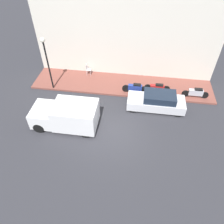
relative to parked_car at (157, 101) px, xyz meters
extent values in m
plane|color=#2D2D33|center=(-2.93, 2.87, -0.66)|extent=(60.00, 60.00, 0.00)
cube|color=brown|center=(2.52, 2.87, -0.58)|extent=(3.08, 15.11, 0.15)
cube|color=silver|center=(4.21, 2.87, 3.09)|extent=(0.30, 15.11, 7.50)
cube|color=silver|center=(0.00, 0.06, -0.15)|extent=(1.63, 4.23, 0.67)
cube|color=#192333|center=(0.00, -0.16, 0.45)|extent=(1.43, 2.33, 0.53)
cylinder|color=black|center=(-0.69, 1.71, -0.34)|extent=(0.20, 0.63, 0.63)
cylinder|color=black|center=(0.69, 1.71, -0.34)|extent=(0.20, 0.63, 0.63)
cylinder|color=black|center=(-0.69, -1.59, -0.34)|extent=(0.20, 0.63, 0.63)
cylinder|color=black|center=(0.69, -1.59, -0.34)|extent=(0.20, 0.63, 0.63)
cube|color=white|center=(-2.65, 5.46, 0.36)|extent=(2.09, 2.89, 1.62)
cube|color=white|center=(-2.65, 7.69, 0.11)|extent=(1.98, 1.56, 1.14)
cube|color=#192333|center=(-2.65, 7.92, 0.43)|extent=(1.77, 0.86, 0.45)
cylinder|color=black|center=(-3.56, 7.84, -0.28)|extent=(0.22, 0.75, 0.75)
cylinder|color=black|center=(-1.73, 7.84, -0.28)|extent=(0.22, 0.75, 0.75)
cylinder|color=black|center=(-3.56, 4.64, -0.28)|extent=(0.22, 0.75, 0.75)
cylinder|color=black|center=(-1.73, 4.64, -0.28)|extent=(0.22, 0.75, 0.75)
cube|color=#B21E1E|center=(1.85, -0.05, -0.07)|extent=(0.30, 1.12, 0.35)
cube|color=black|center=(1.85, -0.20, 0.17)|extent=(0.27, 0.61, 0.12)
cylinder|color=black|center=(1.85, 0.68, -0.20)|extent=(0.10, 0.62, 0.62)
cylinder|color=black|center=(1.85, -0.78, -0.20)|extent=(0.10, 0.62, 0.62)
cube|color=#B7B7BF|center=(1.55, -3.03, -0.03)|extent=(0.30, 1.09, 0.48)
cube|color=black|center=(1.55, -3.18, 0.27)|extent=(0.27, 0.60, 0.12)
cylinder|color=black|center=(1.55, -2.29, -0.23)|extent=(0.10, 0.56, 0.56)
cylinder|color=black|center=(1.55, -3.77, -0.23)|extent=(0.10, 0.56, 0.56)
cube|color=navy|center=(1.50, 1.72, -0.02)|extent=(0.30, 1.10, 0.44)
cube|color=black|center=(1.50, 1.57, 0.26)|extent=(0.27, 0.60, 0.12)
cylinder|color=black|center=(1.50, 2.43, -0.19)|extent=(0.10, 0.64, 0.64)
cylinder|color=black|center=(1.50, 1.00, -0.19)|extent=(0.10, 0.64, 0.64)
cylinder|color=black|center=(1.19, 8.51, 1.54)|extent=(0.12, 0.12, 4.09)
sphere|color=silver|center=(1.19, 8.51, 3.69)|extent=(0.36, 0.36, 0.36)
cube|color=silver|center=(3.57, 5.97, -0.02)|extent=(0.40, 0.40, 0.04)
cube|color=silver|center=(3.57, 6.15, 0.23)|extent=(0.40, 0.04, 0.46)
cylinder|color=silver|center=(3.40, 5.80, -0.27)|extent=(0.04, 0.04, 0.47)
cylinder|color=silver|center=(3.74, 5.80, -0.27)|extent=(0.04, 0.04, 0.47)
cylinder|color=silver|center=(3.40, 6.14, -0.27)|extent=(0.04, 0.04, 0.47)
cylinder|color=silver|center=(3.74, 6.14, -0.27)|extent=(0.04, 0.04, 0.47)
camera|label=1|loc=(-12.70, 1.56, 10.56)|focal=35.00mm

